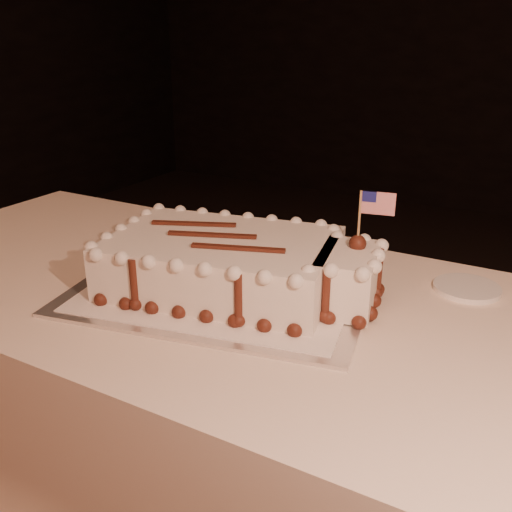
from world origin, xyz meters
The scene contains 5 objects.
banquet_table centered at (0.00, 0.60, 0.38)m, with size 2.40×0.80×0.75m, color #FFE0C5.
cake_board centered at (-0.28, 0.60, 0.75)m, with size 0.61×0.46×0.01m, color silver.
doily centered at (-0.28, 0.60, 0.76)m, with size 0.54×0.41×0.00m, color white.
sheet_cake centered at (-0.25, 0.61, 0.81)m, with size 0.59×0.40×0.23m.
side_plate centered at (0.17, 0.85, 0.76)m, with size 0.14×0.14×0.01m, color white.
Camera 1 is at (0.31, -0.32, 1.27)m, focal length 40.00 mm.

